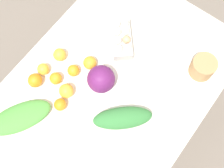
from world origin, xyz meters
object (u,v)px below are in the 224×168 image
paper_bag (203,67)px  orange_6 (56,78)px  orange_5 (60,105)px  orange_7 (90,63)px  cabbage_purple (101,79)px  greens_bunch_beet_tops (20,117)px  orange_1 (73,71)px  orange_4 (60,55)px  orange_3 (43,69)px  orange_0 (66,91)px  greens_bunch_kale (123,118)px  egg_carton (122,38)px  orange_2 (35,80)px

paper_bag → orange_6: 0.78m
orange_5 → orange_7: size_ratio=0.89×
cabbage_purple → greens_bunch_beet_tops: 0.45m
greens_bunch_beet_tops → orange_6: 0.27m
orange_1 → orange_5: size_ratio=0.99×
orange_5 → orange_6: 0.15m
orange_4 → orange_3: bearing=-8.3°
orange_0 → orange_3: (-0.02, -0.18, -0.01)m
greens_bunch_kale → egg_carton: bearing=-143.1°
paper_bag → orange_0: size_ratio=1.68×
egg_carton → greens_bunch_kale: 0.45m
greens_bunch_kale → orange_3: size_ratio=4.66×
greens_bunch_beet_tops → cabbage_purple: bearing=151.7°
orange_0 → orange_1: size_ratio=1.19×
paper_bag → orange_2: 0.88m
orange_1 → orange_5: 0.20m
cabbage_purple → orange_0: bearing=-37.0°
orange_4 → cabbage_purple: bearing=92.5°
greens_bunch_kale → orange_1: size_ratio=4.63×
orange_3 → paper_bag: bearing=126.9°
cabbage_purple → orange_1: cabbage_purple is taller
egg_carton → orange_6: bearing=-61.0°
paper_bag → orange_5: bearing=-38.3°
orange_5 → cabbage_purple: bearing=157.5°
orange_5 → orange_7: bearing=-175.7°
greens_bunch_beet_tops → orange_0: (-0.25, 0.10, 0.01)m
cabbage_purple → egg_carton: 0.27m
cabbage_purple → greens_bunch_kale: cabbage_purple is taller
greens_bunch_kale → orange_5: bearing=-65.9°
greens_bunch_beet_tops → orange_7: orange_7 is taller
greens_bunch_beet_tops → orange_5: bearing=145.1°
paper_bag → orange_1: size_ratio=2.00×
orange_2 → orange_5: 0.19m
egg_carton → cabbage_purple: bearing=-28.0°
orange_1 → orange_3: same height
orange_2 → orange_3: 0.08m
cabbage_purple → orange_6: (0.13, -0.20, -0.04)m
orange_5 → orange_7: orange_7 is taller
orange_3 → orange_4: size_ratio=0.91×
cabbage_purple → orange_6: bearing=-57.7°
orange_3 → orange_0: bearing=83.2°
orange_2 → orange_5: bearing=83.5°
orange_7 → paper_bag: bearing=123.6°
greens_bunch_kale → orange_2: 0.50m
orange_1 → orange_3: size_ratio=1.01×
paper_bag → orange_3: (0.51, -0.67, -0.02)m
paper_bag → orange_4: (0.39, -0.66, -0.02)m
orange_1 → orange_2: size_ratio=0.85×
orange_1 → orange_3: bearing=-56.1°
orange_0 → orange_3: orange_0 is taller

